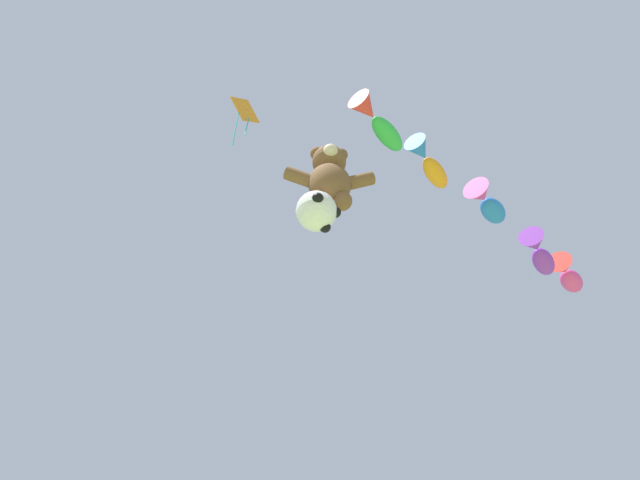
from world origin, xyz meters
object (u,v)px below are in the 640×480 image
teddy_bear_kite (330,177)px  fish_kite_violet (539,253)px  soccer_ball_kite (317,211)px  fish_kite_emerald (377,121)px  fish_kite_tangerine (428,162)px  diamond_kite (245,112)px  fish_kite_cobalt (487,202)px  fish_kite_magenta (567,274)px

teddy_bear_kite → fish_kite_violet: 7.54m
soccer_ball_kite → fish_kite_emerald: 2.86m
soccer_ball_kite → fish_kite_tangerine: bearing=3.9°
teddy_bear_kite → fish_kite_emerald: bearing=-54.0°
fish_kite_tangerine → fish_kite_violet: (4.17, 2.85, -0.48)m
teddy_bear_kite → diamond_kite: bearing=174.2°
soccer_ball_kite → fish_kite_cobalt: size_ratio=0.62×
soccer_ball_kite → fish_kite_emerald: fish_kite_emerald is taller
fish_kite_violet → fish_kite_magenta: bearing=40.1°
fish_kite_tangerine → teddy_bear_kite: bearing=179.7°
diamond_kite → fish_kite_emerald: bearing=-25.3°
fish_kite_violet → diamond_kite: bearing=-165.0°
fish_kite_violet → fish_kite_tangerine: bearing=-145.6°
fish_kite_emerald → fish_kite_tangerine: (1.72, 1.47, 0.52)m
fish_kite_tangerine → fish_kite_cobalt: 2.50m
soccer_ball_kite → fish_kite_cobalt: (5.25, 1.55, 2.67)m
soccer_ball_kite → fish_kite_violet: fish_kite_violet is taller
fish_kite_tangerine → fish_kite_cobalt: size_ratio=1.07×
fish_kite_emerald → fish_kite_cobalt: bearing=36.1°
teddy_bear_kite → diamond_kite: diamond_kite is taller
fish_kite_cobalt → teddy_bear_kite: bearing=-164.9°
soccer_ball_kite → diamond_kite: 5.70m
fish_kite_cobalt → fish_kite_violet: size_ratio=0.85×
soccer_ball_kite → diamond_kite: diamond_kite is taller
fish_kite_tangerine → fish_kite_magenta: bearing=36.2°
teddy_bear_kite → fish_kite_emerald: (1.07, -1.48, 0.45)m
teddy_bear_kite → fish_kite_cobalt: size_ratio=1.43×
teddy_bear_kite → fish_kite_magenta: (8.71, 4.32, 1.02)m
fish_kite_emerald → fish_kite_cobalt: fish_kite_cobalt is taller
fish_kite_cobalt → fish_kite_magenta: 4.84m
fish_kite_emerald → fish_kite_violet: size_ratio=0.87×
soccer_ball_kite → fish_kite_tangerine: 4.13m
soccer_ball_kite → fish_kite_cobalt: 6.09m
fish_kite_emerald → fish_kite_cobalt: 4.78m
fish_kite_violet → diamond_kite: 10.38m
fish_kite_emerald → diamond_kite: 5.10m
fish_kite_cobalt → fish_kite_magenta: size_ratio=0.91×
fish_kite_cobalt → diamond_kite: 8.02m
fish_kite_violet → fish_kite_magenta: fish_kite_magenta is taller
fish_kite_cobalt → fish_kite_magenta: fish_kite_magenta is taller
fish_kite_tangerine → fish_kite_violet: 5.07m
fish_kite_cobalt → fish_kite_tangerine: bearing=-147.7°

